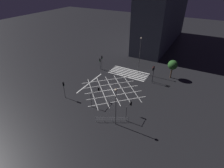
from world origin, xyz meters
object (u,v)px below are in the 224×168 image
Objects in this scene: traffic_light_ne_main at (64,87)px; street_tree_near at (173,65)px; traffic_light_se_cross at (100,62)px; traffic_light_se_main at (102,60)px; traffic_light_sw_main at (153,72)px; traffic_light_sw_cross at (154,71)px; street_lamp_west at (116,101)px; street_lamp_east at (140,51)px; traffic_light_nw_cross at (129,107)px; traffic_light_median_north at (96,93)px.

street_tree_near is (-18.32, -20.70, 0.76)m from traffic_light_ne_main.
street_tree_near is at bearing 104.45° from traffic_light_se_cross.
traffic_light_se_main is 1.01× the size of traffic_light_sw_main.
traffic_light_sw_cross is 15.58m from traffic_light_se_cross.
street_lamp_west is 23.03m from street_tree_near.
traffic_light_se_main is at bearing 74.82° from traffic_light_se_cross.
street_lamp_east reaches higher than traffic_light_ne_main.
street_lamp_east reaches higher than traffic_light_se_cross.
street_lamp_west reaches higher than traffic_light_nw_cross.
street_lamp_west is at bearing 39.52° from traffic_light_se_cross.
traffic_light_ne_main is 15.55m from traffic_light_se_main.
traffic_light_nw_cross is at bearing -112.47° from street_lamp_west.
traffic_light_median_north is (-6.94, -1.97, -0.51)m from traffic_light_ne_main.
traffic_light_se_main is at bearing 19.68° from street_lamp_east.
traffic_light_sw_main reaches higher than traffic_light_median_north.
traffic_light_se_main is at bearing 90.10° from traffic_light_ne_main.
street_tree_near is at bearing -101.73° from street_lamp_west.
street_lamp_west is at bearing 78.27° from street_tree_near.
traffic_light_median_north is (-6.96, 13.58, -0.75)m from traffic_light_se_main.
traffic_light_sw_cross is 0.58× the size of street_lamp_west.
street_lamp_east is (-2.81, -17.08, 3.96)m from traffic_light_median_north.
street_lamp_east reaches higher than traffic_light_se_main.
traffic_light_ne_main is at bearing -42.17° from traffic_light_sw_cross.
traffic_light_se_cross is 19.82m from street_tree_near.
street_tree_near is at bearing -125.82° from traffic_light_sw_main.
traffic_light_sw_main is 17.66m from street_lamp_west.
traffic_light_sw_main reaches higher than traffic_light_nw_cross.
traffic_light_se_cross is 22.94m from street_lamp_west.
traffic_light_median_north is at bearing -62.86° from traffic_light_se_main.
street_lamp_east reaches higher than traffic_light_sw_cross.
traffic_light_sw_main reaches higher than traffic_light_se_cross.
traffic_light_sw_main is at bearing 0.61° from traffic_light_se_main.
traffic_light_sw_cross is 5.75m from street_tree_near.
street_lamp_west reaches higher than traffic_light_sw_main.
traffic_light_nw_cross is 0.66× the size of street_tree_near.
traffic_light_median_north is at bearing -29.20° from street_lamp_west.
traffic_light_se_main is 0.90× the size of street_tree_near.
street_tree_near is (-4.67, -22.49, -1.65)m from street_lamp_west.
traffic_light_ne_main is 14.97m from traffic_light_nw_cross.
traffic_light_se_cross reaches higher than traffic_light_nw_cross.
traffic_light_se_cross is at bearing 29.38° from traffic_light_median_north.
traffic_light_se_cross is 21.41m from traffic_light_nw_cross.
traffic_light_sw_main is 6.19m from street_tree_near.
street_tree_near is (-18.35, -5.16, 0.52)m from traffic_light_se_main.
street_lamp_west is (-6.71, 3.75, 2.92)m from traffic_light_median_north.
traffic_light_ne_main is at bearing 105.82° from traffic_light_median_north.
street_lamp_west is 1.56× the size of street_tree_near.
street_lamp_west is (1.07, 18.03, 2.15)m from traffic_light_sw_cross.
street_lamp_east is at bearing 19.68° from traffic_light_se_main.
traffic_light_ne_main is at bearing -89.90° from traffic_light_se_main.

